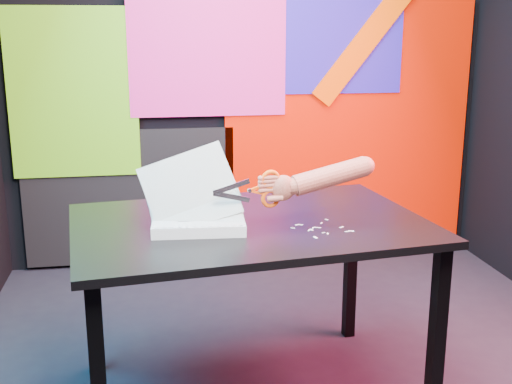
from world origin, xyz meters
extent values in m
cube|color=black|center=(0.00, 0.00, 0.00)|extent=(3.00, 3.00, 0.01)
cube|color=black|center=(0.00, 1.50, 1.35)|extent=(3.00, 0.01, 2.70)
cube|color=red|center=(0.65, 1.47, 0.85)|extent=(1.60, 0.02, 1.60)
cube|color=#2A19B0|center=(0.55, 1.46, 1.45)|extent=(0.85, 0.02, 0.75)
cube|color=#F0248D|center=(-0.25, 1.45, 1.35)|extent=(0.95, 0.02, 0.80)
cube|color=#60BD14|center=(-1.05, 1.46, 1.10)|extent=(0.75, 0.02, 1.00)
cube|color=#FF4C00|center=(0.85, 1.44, 1.55)|extent=(0.91, 0.02, 1.11)
cube|color=black|center=(-0.75, 1.47, 0.45)|extent=(1.30, 0.02, 0.85)
cube|color=black|center=(-0.89, 0.17, 0.36)|extent=(0.06, 0.06, 0.72)
cube|color=black|center=(0.40, -0.46, 0.36)|extent=(0.06, 0.06, 0.72)
cube|color=black|center=(0.31, 0.31, 0.36)|extent=(0.06, 0.06, 0.72)
cube|color=black|center=(-0.25, -0.14, 0.73)|extent=(1.43, 1.04, 0.03)
cube|color=white|center=(-0.45, -0.21, 0.77)|extent=(0.35, 0.27, 0.04)
cube|color=white|center=(-0.45, -0.21, 0.79)|extent=(0.35, 0.27, 0.00)
cube|color=white|center=(-0.45, -0.21, 0.80)|extent=(0.34, 0.26, 0.10)
cube|color=white|center=(-0.46, -0.19, 0.82)|extent=(0.34, 0.22, 0.18)
cube|color=white|center=(-0.47, -0.18, 0.87)|extent=(0.37, 0.18, 0.25)
cube|color=white|center=(-0.48, -0.16, 0.91)|extent=(0.38, 0.15, 0.29)
cylinder|color=black|center=(-0.61, -0.31, 0.79)|extent=(0.01, 0.01, 0.00)
cylinder|color=black|center=(-0.58, -0.31, 0.79)|extent=(0.01, 0.01, 0.00)
cylinder|color=black|center=(-0.55, -0.31, 0.79)|extent=(0.01, 0.01, 0.00)
cylinder|color=black|center=(-0.52, -0.31, 0.79)|extent=(0.01, 0.01, 0.00)
cylinder|color=black|center=(-0.50, -0.32, 0.79)|extent=(0.01, 0.01, 0.00)
cylinder|color=black|center=(-0.47, -0.32, 0.79)|extent=(0.01, 0.01, 0.00)
cylinder|color=black|center=(-0.44, -0.32, 0.79)|extent=(0.01, 0.01, 0.00)
cylinder|color=black|center=(-0.42, -0.32, 0.79)|extent=(0.01, 0.01, 0.00)
cylinder|color=black|center=(-0.39, -0.32, 0.79)|extent=(0.01, 0.01, 0.00)
cylinder|color=black|center=(-0.36, -0.33, 0.79)|extent=(0.01, 0.01, 0.00)
cylinder|color=black|center=(-0.33, -0.33, 0.79)|extent=(0.01, 0.01, 0.00)
cylinder|color=black|center=(-0.31, -0.33, 0.79)|extent=(0.01, 0.01, 0.00)
cylinder|color=black|center=(-0.59, -0.08, 0.79)|extent=(0.01, 0.01, 0.00)
cylinder|color=black|center=(-0.56, -0.09, 0.79)|extent=(0.01, 0.01, 0.00)
cylinder|color=black|center=(-0.54, -0.09, 0.79)|extent=(0.01, 0.01, 0.00)
cylinder|color=black|center=(-0.51, -0.09, 0.79)|extent=(0.01, 0.01, 0.00)
cylinder|color=black|center=(-0.48, -0.09, 0.79)|extent=(0.01, 0.01, 0.00)
cylinder|color=black|center=(-0.45, -0.09, 0.79)|extent=(0.01, 0.01, 0.00)
cylinder|color=black|center=(-0.43, -0.10, 0.79)|extent=(0.01, 0.01, 0.00)
cylinder|color=black|center=(-0.40, -0.10, 0.79)|extent=(0.01, 0.01, 0.00)
cylinder|color=black|center=(-0.37, -0.10, 0.79)|extent=(0.01, 0.01, 0.00)
cylinder|color=black|center=(-0.35, -0.10, 0.79)|extent=(0.01, 0.01, 0.00)
cylinder|color=black|center=(-0.32, -0.10, 0.79)|extent=(0.01, 0.01, 0.00)
cylinder|color=black|center=(-0.29, -0.11, 0.79)|extent=(0.01, 0.01, 0.00)
cube|color=black|center=(-0.52, -0.16, 0.79)|extent=(0.06, 0.02, 0.00)
cube|color=black|center=(-0.43, -0.18, 0.79)|extent=(0.04, 0.01, 0.00)
cube|color=black|center=(-0.49, -0.24, 0.79)|extent=(0.08, 0.02, 0.00)
cube|color=silver|center=(-0.33, -0.24, 0.91)|extent=(0.14, 0.02, 0.05)
cube|color=silver|center=(-0.33, -0.24, 0.88)|extent=(0.14, 0.02, 0.05)
cylinder|color=silver|center=(-0.26, -0.23, 0.89)|extent=(0.02, 0.01, 0.01)
cube|color=#E04A0B|center=(-0.24, -0.23, 0.89)|extent=(0.05, 0.02, 0.02)
cube|color=#E04A0B|center=(-0.24, -0.23, 0.90)|extent=(0.05, 0.02, 0.02)
torus|color=#E04A0B|center=(-0.18, -0.22, 0.93)|extent=(0.08, 0.03, 0.07)
torus|color=#E04A0B|center=(-0.18, -0.22, 0.86)|extent=(0.08, 0.03, 0.07)
ellipsoid|color=#B76652|center=(-0.13, -0.21, 0.89)|extent=(0.09, 0.06, 0.10)
cylinder|color=#B76652|center=(-0.18, -0.22, 0.89)|extent=(0.07, 0.03, 0.02)
cylinder|color=#B76652|center=(-0.18, -0.22, 0.91)|extent=(0.07, 0.03, 0.02)
cylinder|color=#B76652|center=(-0.18, -0.22, 0.92)|extent=(0.06, 0.03, 0.02)
cylinder|color=#B76652|center=(-0.18, -0.22, 0.94)|extent=(0.06, 0.03, 0.02)
cylinder|color=#B76652|center=(-0.17, -0.23, 0.86)|extent=(0.06, 0.03, 0.03)
cylinder|color=#B76652|center=(-0.09, -0.21, 0.90)|extent=(0.06, 0.07, 0.07)
cylinder|color=#B76652|center=(0.06, -0.19, 0.93)|extent=(0.31, 0.12, 0.14)
sphere|color=#B76652|center=(0.20, -0.17, 0.96)|extent=(0.07, 0.07, 0.07)
cube|color=silver|center=(-0.04, -0.29, 0.75)|extent=(0.01, 0.02, 0.00)
cube|color=silver|center=(-0.01, -0.27, 0.75)|extent=(0.03, 0.02, 0.00)
cube|color=silver|center=(-0.06, -0.22, 0.75)|extent=(0.01, 0.01, 0.00)
cube|color=silver|center=(0.05, -0.18, 0.75)|extent=(0.01, 0.01, 0.00)
cube|color=silver|center=(-0.08, -0.22, 0.75)|extent=(0.02, 0.02, 0.00)
cube|color=silver|center=(-0.05, -0.29, 0.75)|extent=(0.02, 0.03, 0.00)
cube|color=silver|center=(0.01, -0.35, 0.75)|extent=(0.01, 0.02, 0.00)
cube|color=silver|center=(-0.01, -0.33, 0.75)|extent=(0.01, 0.01, 0.00)
cube|color=silver|center=(-0.03, -0.27, 0.75)|extent=(0.01, 0.02, 0.00)
cube|color=silver|center=(-0.05, -0.38, 0.75)|extent=(0.02, 0.02, 0.00)
cube|color=silver|center=(-0.10, -0.26, 0.75)|extent=(0.02, 0.01, 0.00)
cube|color=silver|center=(0.02, -0.22, 0.75)|extent=(0.01, 0.02, 0.00)
cube|color=silver|center=(0.08, -0.28, 0.75)|extent=(0.02, 0.02, 0.00)
cube|color=silver|center=(0.10, -0.33, 0.75)|extent=(0.02, 0.01, 0.00)
cube|color=silver|center=(0.08, -0.33, 0.75)|extent=(0.02, 0.01, 0.00)
camera|label=1|loc=(-0.61, -2.48, 1.46)|focal=45.00mm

